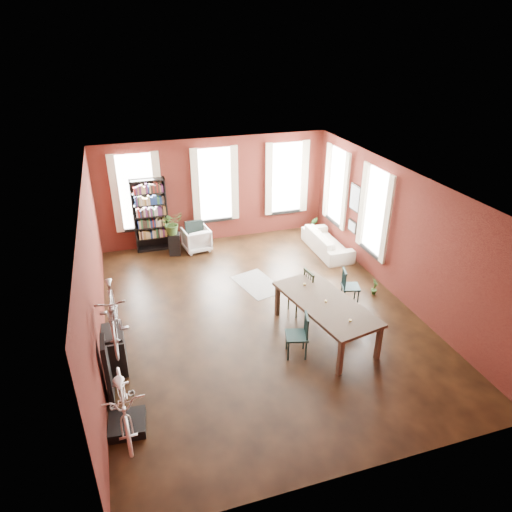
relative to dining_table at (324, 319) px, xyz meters
name	(u,v)px	position (x,y,z in m)	size (l,w,h in m)	color
room	(262,219)	(-0.83, 1.81, 1.71)	(9.00, 9.04, 3.22)	black
dining_table	(324,319)	(0.00, 0.00, 0.00)	(1.15, 2.52, 0.86)	#4F3F2F
dining_chair_a	(297,335)	(-0.82, -0.43, 0.05)	(0.44, 0.44, 0.95)	#1A3938
dining_chair_b	(300,293)	(-0.15, 1.01, 0.09)	(0.48, 0.48, 1.04)	black
dining_chair_c	(354,312)	(0.77, 0.09, -0.04)	(0.36, 0.36, 0.78)	#1E2F1B
dining_chair_d	(351,287)	(1.17, 1.02, 0.02)	(0.41, 0.41, 0.89)	#173133
bookshelf	(151,215)	(-3.08, 5.49, 0.67)	(1.00, 0.32, 2.20)	black
white_armchair	(196,238)	(-1.85, 5.05, -0.04)	(0.76, 0.71, 0.78)	silver
cream_sofa	(327,239)	(1.87, 3.79, -0.02)	(2.08, 0.61, 0.81)	beige
striped_rug	(258,284)	(-0.71, 2.53, -0.42)	(0.89, 1.42, 0.01)	black
bike_trainer	(127,424)	(-4.26, -1.39, -0.34)	(0.61, 0.61, 0.18)	black
bike_wall_rack	(108,371)	(-4.48, -0.61, 0.22)	(0.16, 0.60, 1.30)	black
console_table	(115,350)	(-4.36, 0.29, -0.03)	(0.40, 0.80, 0.80)	black
plant_stand	(175,244)	(-2.52, 4.95, -0.10)	(0.33, 0.33, 0.66)	black
plant_by_sofa	(312,231)	(1.90, 4.99, -0.29)	(0.36, 0.64, 0.29)	#245120
plant_small	(374,292)	(1.94, 1.17, -0.35)	(0.24, 0.45, 0.16)	#356227
bicycle_floor	(120,380)	(-4.25, -1.44, 0.66)	(0.63, 0.95, 1.82)	silver
bicycle_hung	(110,297)	(-4.23, -0.61, 1.70)	(0.47, 1.00, 1.66)	#A5A8AD
plant_on_stand	(172,225)	(-2.54, 4.96, 0.50)	(0.61, 0.68, 0.53)	#355823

